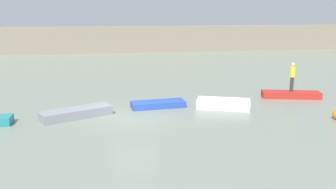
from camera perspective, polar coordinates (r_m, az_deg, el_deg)
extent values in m
plane|color=gray|center=(19.52, -5.44, -3.60)|extent=(120.00, 120.00, 0.00)
cube|color=gray|center=(47.34, -7.53, 8.46)|extent=(80.00, 1.20, 3.29)
cube|color=gray|center=(20.01, -14.06, -2.81)|extent=(3.82, 2.56, 0.48)
cube|color=#2B4CAD|center=(21.39, -1.54, -1.52)|extent=(3.22, 1.44, 0.35)
cube|color=white|center=(21.37, 8.59, -1.43)|extent=(3.24, 2.11, 0.54)
cube|color=red|center=(24.87, 18.57, -0.02)|extent=(3.78, 1.77, 0.41)
cylinder|color=#38332D|center=(24.73, 18.69, 1.51)|extent=(0.22, 0.22, 0.94)
cylinder|color=#D8F226|center=(24.58, 18.83, 3.37)|extent=(0.32, 0.32, 0.69)
sphere|color=beige|center=(24.51, 18.91, 4.44)|extent=(0.25, 0.25, 0.25)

